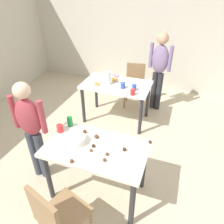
{
  "coord_description": "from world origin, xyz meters",
  "views": [
    {
      "loc": [
        0.62,
        -1.71,
        2.31
      ],
      "look_at": [
        -0.13,
        0.36,
        0.9
      ],
      "focal_mm": 33.33,
      "sensor_mm": 36.0,
      "label": 1
    }
  ],
  "objects": [
    {
      "name": "wall_back",
      "position": [
        0.0,
        3.2,
        1.3
      ],
      "size": [
        6.4,
        0.1,
        2.6
      ],
      "primitive_type": "cube",
      "color": "beige",
      "rests_on": "ground_plane"
    },
    {
      "name": "pitcher_far",
      "position": [
        -0.58,
        1.4,
        0.86
      ],
      "size": [
        0.1,
        0.1,
        0.23
      ],
      "primitive_type": "cylinder",
      "color": "white",
      "rests_on": "dining_table_far"
    },
    {
      "name": "cake_ball_3",
      "position": [
        0.03,
        -0.23,
        0.77
      ],
      "size": [
        0.04,
        0.04,
        0.04
      ],
      "primitive_type": "sphere",
      "color": "brown",
      "rests_on": "dining_table_near"
    },
    {
      "name": "soda_can",
      "position": [
        -0.6,
        0.1,
        0.81
      ],
      "size": [
        0.07,
        0.07,
        0.12
      ],
      "primitive_type": "cylinder",
      "color": "#198438",
      "rests_on": "dining_table_near"
    },
    {
      "name": "cake_ball_8",
      "position": [
        0.18,
        -0.11,
        0.77
      ],
      "size": [
        0.04,
        0.04,
        0.04
      ],
      "primitive_type": "sphere",
      "color": "#3D2319",
      "rests_on": "dining_table_near"
    },
    {
      "name": "fork_near",
      "position": [
        -0.04,
        0.05,
        0.75
      ],
      "size": [
        0.17,
        0.02,
        0.01
      ],
      "primitive_type": "cube",
      "color": "silver",
      "rests_on": "dining_table_near"
    },
    {
      "name": "chair_far_table",
      "position": [
        -0.29,
        2.18,
        0.5
      ],
      "size": [
        0.46,
        0.46,
        0.87
      ],
      "color": "olive",
      "rests_on": "ground_plane"
    },
    {
      "name": "cake_ball_4",
      "position": [
        0.41,
        0.11,
        0.77
      ],
      "size": [
        0.04,
        0.04,
        0.04
      ],
      "primitive_type": "sphere",
      "color": "#3D2319",
      "rests_on": "dining_table_near"
    },
    {
      "name": "donut_far_1",
      "position": [
        -0.76,
        1.32,
        0.77
      ],
      "size": [
        0.11,
        0.11,
        0.03
      ],
      "primitive_type": "torus",
      "color": "gold",
      "rests_on": "dining_table_far"
    },
    {
      "name": "donut_far_2",
      "position": [
        -0.54,
        1.59,
        0.77
      ],
      "size": [
        0.14,
        0.14,
        0.04
      ],
      "primitive_type": "torus",
      "color": "gold",
      "rests_on": "dining_table_far"
    },
    {
      "name": "dining_table_near",
      "position": [
        -0.13,
        -0.16,
        0.63
      ],
      "size": [
        1.13,
        0.65,
        0.75
      ],
      "color": "silver",
      "rests_on": "ground_plane"
    },
    {
      "name": "cake_ball_0",
      "position": [
        -0.19,
        -0.01,
        0.78
      ],
      "size": [
        0.05,
        0.05,
        0.05
      ],
      "primitive_type": "sphere",
      "color": "brown",
      "rests_on": "dining_table_near"
    },
    {
      "name": "dining_table_far",
      "position": [
        -0.45,
        1.47,
        0.64
      ],
      "size": [
        1.19,
        0.71,
        0.75
      ],
      "color": "white",
      "rests_on": "ground_plane"
    },
    {
      "name": "person_girl_near",
      "position": [
        -0.98,
        -0.16,
        0.83
      ],
      "size": [
        0.45,
        0.21,
        1.4
      ],
      "color": "#383D4C",
      "rests_on": "ground_plane"
    },
    {
      "name": "ground_plane",
      "position": [
        0.0,
        0.0,
        0.0
      ],
      "size": [
        6.4,
        6.4,
        0.0
      ],
      "primitive_type": "plane",
      "color": "beige"
    },
    {
      "name": "cake_ball_1",
      "position": [
        0.03,
        -0.32,
        0.77
      ],
      "size": [
        0.04,
        0.04,
        0.04
      ],
      "primitive_type": "sphere",
      "color": "brown",
      "rests_on": "dining_table_near"
    },
    {
      "name": "donut_far_0",
      "position": [
        -0.58,
        1.76,
        0.77
      ],
      "size": [
        0.13,
        0.13,
        0.04
      ],
      "primitive_type": "torus",
      "color": "pink",
      "rests_on": "dining_table_far"
    },
    {
      "name": "cup_near_0",
      "position": [
        -0.65,
        -0.05,
        0.8
      ],
      "size": [
        0.07,
        0.07,
        0.1
      ],
      "primitive_type": "cylinder",
      "color": "red",
      "rests_on": "dining_table_near"
    },
    {
      "name": "cake_ball_5",
      "position": [
        -0.16,
        -0.24,
        0.77
      ],
      "size": [
        0.04,
        0.04,
        0.04
      ],
      "primitive_type": "sphere",
      "color": "brown",
      "rests_on": "dining_table_near"
    },
    {
      "name": "cup_far_2",
      "position": [
        -0.09,
        1.33,
        0.8
      ],
      "size": [
        0.08,
        0.08,
        0.1
      ],
      "primitive_type": "cylinder",
      "color": "#3351B2",
      "rests_on": "dining_table_far"
    },
    {
      "name": "cake_ball_2",
      "position": [
        -0.36,
        0.03,
        0.77
      ],
      "size": [
        0.05,
        0.05,
        0.05
      ],
      "primitive_type": "sphere",
      "color": "brown",
      "rests_on": "dining_table_near"
    },
    {
      "name": "person_adult_far",
      "position": [
        0.17,
        2.15,
        0.92
      ],
      "size": [
        0.45,
        0.27,
        1.53
      ],
      "color": "#28282D",
      "rests_on": "ground_plane"
    },
    {
      "name": "mixing_bowl",
      "position": [
        -0.37,
        -0.16,
        0.79
      ],
      "size": [
        0.22,
        0.22,
        0.08
      ],
      "primitive_type": "cylinder",
      "color": "white",
      "rests_on": "dining_table_near"
    },
    {
      "name": "cup_far_1",
      "position": [
        -0.3,
        1.34,
        0.8
      ],
      "size": [
        0.08,
        0.08,
        0.1
      ],
      "primitive_type": "cylinder",
      "color": "#3351B2",
      "rests_on": "dining_table_far"
    },
    {
      "name": "cake_ball_6",
      "position": [
        -0.16,
        -0.17,
        0.77
      ],
      "size": [
        0.04,
        0.04,
        0.04
      ],
      "primitive_type": "sphere",
      "color": "#3D2319",
      "rests_on": "dining_table_near"
    },
    {
      "name": "cake_ball_7",
      "position": [
        -0.27,
        -0.45,
        0.77
      ],
      "size": [
        0.04,
        0.04,
        0.04
      ],
      "primitive_type": "sphere",
      "color": "brown",
      "rests_on": "dining_table_near"
    },
    {
      "name": "cup_far_0",
      "position": [
        -0.08,
        1.17,
        0.8
      ],
      "size": [
        0.08,
        0.08,
        0.1
      ],
      "primitive_type": "cylinder",
      "color": "red",
      "rests_on": "dining_table_far"
    },
    {
      "name": "chair_near_table",
      "position": [
        -0.22,
        -0.86,
        0.5
      ],
      "size": [
        0.5,
        0.5,
        0.87
      ],
      "color": "olive",
      "rests_on": "ground_plane"
    }
  ]
}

